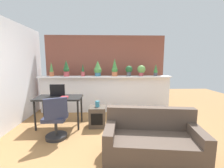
# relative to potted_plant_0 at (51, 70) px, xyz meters

# --- Properties ---
(ground_plane) EXTENTS (12.00, 12.00, 0.00)m
(ground_plane) POSITION_rel_potted_plant_0_xyz_m (1.67, -1.98, -1.37)
(ground_plane) COLOR #9E7042
(divider_wall) EXTENTS (4.09, 0.16, 1.12)m
(divider_wall) POSITION_rel_potted_plant_0_xyz_m (1.67, 0.02, -0.80)
(divider_wall) COLOR white
(divider_wall) RESTS_ON ground
(plant_shelf) EXTENTS (4.09, 0.37, 0.04)m
(plant_shelf) POSITION_rel_potted_plant_0_xyz_m (1.67, -0.02, -0.22)
(plant_shelf) COLOR white
(plant_shelf) RESTS_ON divider_wall
(brick_wall_behind) EXTENTS (4.09, 0.10, 2.50)m
(brick_wall_behind) POSITION_rel_potted_plant_0_xyz_m (1.67, 0.62, -0.12)
(brick_wall_behind) COLOR brown
(brick_wall_behind) RESTS_ON ground
(potted_plant_0) EXTENTS (0.13, 0.13, 0.43)m
(potted_plant_0) POSITION_rel_potted_plant_0_xyz_m (0.00, 0.00, 0.00)
(potted_plant_0) COLOR #C66B42
(potted_plant_0) RESTS_ON plant_shelf
(potted_plant_1) EXTENTS (0.18, 0.18, 0.50)m
(potted_plant_1) POSITION_rel_potted_plant_0_xyz_m (0.47, -0.04, 0.03)
(potted_plant_1) COLOR #B7474C
(potted_plant_1) RESTS_ON plant_shelf
(potted_plant_2) EXTENTS (0.11, 0.11, 0.39)m
(potted_plant_2) POSITION_rel_potted_plant_0_xyz_m (0.97, -0.05, -0.03)
(potted_plant_2) COLOR #B7474C
(potted_plant_2) RESTS_ON plant_shelf
(potted_plant_3) EXTENTS (0.24, 0.24, 0.48)m
(potted_plant_3) POSITION_rel_potted_plant_0_xyz_m (1.43, -0.01, 0.02)
(potted_plant_3) COLOR #386B84
(potted_plant_3) RESTS_ON plant_shelf
(potted_plant_4) EXTENTS (0.19, 0.19, 0.54)m
(potted_plant_4) POSITION_rel_potted_plant_0_xyz_m (1.95, -0.04, 0.04)
(potted_plant_4) COLOR #C66B42
(potted_plant_4) RESTS_ON plant_shelf
(potted_plant_5) EXTENTS (0.22, 0.22, 0.32)m
(potted_plant_5) POSITION_rel_potted_plant_0_xyz_m (2.41, 0.02, -0.02)
(potted_plant_5) COLOR #4C4C51
(potted_plant_5) RESTS_ON plant_shelf
(potted_plant_6) EXTENTS (0.26, 0.26, 0.34)m
(potted_plant_6) POSITION_rel_potted_plant_0_xyz_m (2.80, 0.01, -0.01)
(potted_plant_6) COLOR #B7474C
(potted_plant_6) RESTS_ON plant_shelf
(potted_plant_7) EXTENTS (0.13, 0.13, 0.37)m
(potted_plant_7) POSITION_rel_potted_plant_0_xyz_m (3.26, 0.02, -0.03)
(potted_plant_7) COLOR #4C4C51
(potted_plant_7) RESTS_ON plant_shelf
(desk) EXTENTS (1.10, 0.60, 0.75)m
(desk) POSITION_rel_potted_plant_0_xyz_m (0.52, -1.06, -0.70)
(desk) COLOR black
(desk) RESTS_ON ground
(tv_monitor) EXTENTS (0.36, 0.04, 0.30)m
(tv_monitor) POSITION_rel_potted_plant_0_xyz_m (0.47, -0.98, -0.47)
(tv_monitor) COLOR black
(tv_monitor) RESTS_ON desk
(office_chair) EXTENTS (0.51, 0.51, 0.91)m
(office_chair) POSITION_rel_potted_plant_0_xyz_m (0.65, -1.74, -0.98)
(office_chair) COLOR #262628
(office_chair) RESTS_ON ground
(side_cube_shelf) EXTENTS (0.40, 0.41, 0.50)m
(side_cube_shelf) POSITION_rel_potted_plant_0_xyz_m (1.46, -1.11, -1.12)
(side_cube_shelf) COLOR #4C4238
(side_cube_shelf) RESTS_ON ground
(vase_on_shelf) EXTENTS (0.11, 0.11, 0.15)m
(vase_on_shelf) POSITION_rel_potted_plant_0_xyz_m (1.47, -1.11, -0.79)
(vase_on_shelf) COLOR teal
(vase_on_shelf) RESTS_ON side_cube_shelf
(book_on_desk) EXTENTS (0.16, 0.13, 0.04)m
(book_on_desk) POSITION_rel_potted_plant_0_xyz_m (0.69, -1.17, -0.60)
(book_on_desk) COLOR #B22D33
(book_on_desk) RESTS_ON desk
(couch) EXTENTS (1.64, 0.95, 0.80)m
(couch) POSITION_rel_potted_plant_0_xyz_m (2.45, -2.41, -1.08)
(couch) COLOR brown
(couch) RESTS_ON ground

